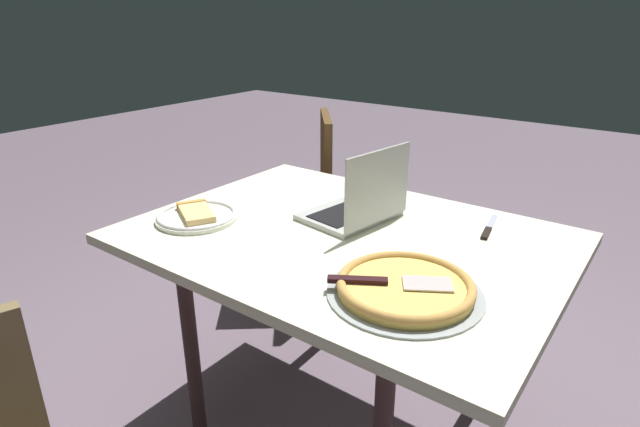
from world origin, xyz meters
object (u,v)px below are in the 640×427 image
at_px(pizza_plate, 196,215).
at_px(table_knife, 488,229).
at_px(laptop, 359,205).
at_px(chair_far, 303,195).
at_px(dining_table, 344,254).
at_px(pizza_tray, 405,287).

bearing_deg(pizza_plate, table_knife, -149.09).
height_order(laptop, pizza_plate, laptop).
distance_m(pizza_plate, chair_far, 0.97).
bearing_deg(pizza_plate, dining_table, -157.24).
xyz_separation_m(dining_table, pizza_plate, (0.46, 0.19, 0.08)).
bearing_deg(chair_far, table_knife, 158.56).
xyz_separation_m(table_knife, chair_far, (1.07, -0.42, -0.23)).
bearing_deg(chair_far, pizza_tray, 138.42).
height_order(pizza_plate, table_knife, pizza_plate).
distance_m(dining_table, table_knife, 0.46).
height_order(laptop, table_knife, laptop).
bearing_deg(dining_table, laptop, -77.97).
relative_size(dining_table, pizza_tray, 3.38).
relative_size(pizza_plate, pizza_tray, 0.70).
xyz_separation_m(dining_table, pizza_tray, (-0.32, 0.21, 0.09)).
relative_size(laptop, table_knife, 1.54).
xyz_separation_m(pizza_plate, pizza_tray, (-0.77, 0.02, 0.01)).
height_order(pizza_tray, table_knife, pizza_tray).
bearing_deg(pizza_tray, laptop, -43.97).
distance_m(dining_table, pizza_tray, 0.39).
distance_m(pizza_plate, table_knife, 0.94).
bearing_deg(chair_far, laptop, 139.65).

